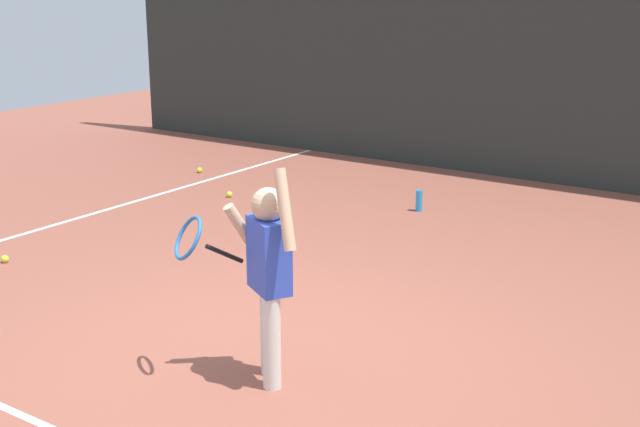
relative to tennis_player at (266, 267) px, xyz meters
name	(u,v)px	position (x,y,z in m)	size (l,w,h in m)	color
ground_plane	(263,350)	(-0.29, 0.32, -0.73)	(20.00, 20.00, 0.00)	brown
court_line_sideline	(45,228)	(-3.74, 1.32, -0.72)	(0.05, 9.00, 0.00)	white
back_fence_windscreen	(564,29)	(-0.29, 5.88, 1.06)	(13.04, 0.08, 3.57)	#282D2B
fence_post_0	(158,9)	(-6.65, 5.94, 1.13)	(0.09, 0.09, 3.72)	slate
fence_post_1	(566,21)	(-0.29, 5.94, 1.13)	(0.09, 0.09, 3.72)	slate
tennis_player	(266,267)	(0.00, 0.00, 0.00)	(0.88, 0.54, 1.35)	silver
water_bottle	(419,201)	(-1.01, 3.89, -0.62)	(0.07, 0.07, 0.22)	#268CD8
tennis_ball_1	(229,194)	(-3.01, 3.22, -0.69)	(0.07, 0.07, 0.07)	#CCE033
tennis_ball_3	(200,170)	(-4.09, 3.93, -0.69)	(0.07, 0.07, 0.07)	#CCE033
tennis_ball_4	(5,259)	(-3.18, 0.46, -0.69)	(0.07, 0.07, 0.07)	#CCE033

